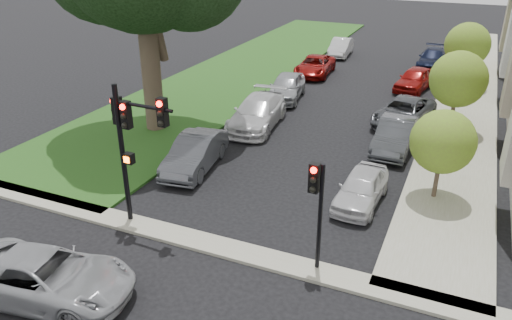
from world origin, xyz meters
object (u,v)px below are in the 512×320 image
at_px(car_parked_9, 341,47).
at_px(car_parked_0, 361,188).
at_px(small_tree_c, 467,45).
at_px(traffic_signal_main, 130,132).
at_px(small_tree_a, 443,142).
at_px(car_parked_5, 195,153).
at_px(car_parked_3, 415,79).
at_px(car_parked_4, 433,59).
at_px(car_parked_1, 395,135).
at_px(car_parked_8, 315,66).
at_px(car_parked_6, 257,112).
at_px(traffic_signal_secondary, 317,198).
at_px(car_parked_7, 286,87).
at_px(small_tree_b, 458,79).
at_px(car_cross_near, 46,277).
at_px(car_parked_2, 404,112).

bearing_deg(car_parked_9, car_parked_0, -77.59).
relative_size(small_tree_c, traffic_signal_main, 0.83).
distance_m(small_tree_a, car_parked_5, 10.28).
distance_m(car_parked_3, car_parked_4, 6.44).
relative_size(car_parked_1, car_parked_9, 1.07).
height_order(small_tree_a, car_parked_8, small_tree_a).
height_order(small_tree_c, car_parked_8, small_tree_c).
bearing_deg(car_parked_9, car_parked_6, -93.64).
bearing_deg(car_parked_9, small_tree_c, -35.16).
height_order(traffic_signal_main, car_parked_4, traffic_signal_main).
bearing_deg(car_parked_3, car_parked_6, -112.69).
distance_m(traffic_signal_main, car_parked_0, 8.92).
bearing_deg(car_parked_3, small_tree_c, 43.10).
xyz_separation_m(traffic_signal_main, traffic_signal_secondary, (6.59, -0.04, -1.01)).
bearing_deg(car_parked_7, small_tree_a, -53.20).
relative_size(car_parked_4, car_parked_6, 0.92).
xyz_separation_m(traffic_signal_main, car_parked_9, (-0.27, 28.76, -2.87)).
height_order(traffic_signal_main, car_parked_3, traffic_signal_main).
distance_m(car_parked_1, car_parked_6, 7.33).
bearing_deg(car_parked_1, car_parked_0, -92.41).
relative_size(traffic_signal_main, car_parked_0, 1.34).
bearing_deg(car_parked_4, car_parked_3, -94.23).
height_order(small_tree_b, car_parked_4, small_tree_b).
relative_size(car_cross_near, car_parked_6, 0.93).
relative_size(small_tree_a, small_tree_b, 0.86).
relative_size(traffic_signal_secondary, car_parked_4, 0.73).
height_order(car_parked_6, car_parked_7, car_parked_6).
xyz_separation_m(small_tree_a, car_parked_6, (-9.63, 4.50, -1.65)).
xyz_separation_m(car_parked_0, car_parked_7, (-7.29, 11.16, 0.14)).
height_order(car_parked_2, car_parked_6, car_parked_6).
relative_size(car_parked_7, car_parked_8, 0.95).
bearing_deg(traffic_signal_main, car_cross_near, -90.55).
bearing_deg(car_parked_0, car_cross_near, -125.70).
height_order(car_parked_1, car_parked_6, car_parked_6).
bearing_deg(car_parked_6, car_parked_2, 20.03).
bearing_deg(car_cross_near, car_parked_4, -22.66).
height_order(car_cross_near, car_parked_4, car_parked_4).
relative_size(car_parked_4, car_parked_8, 1.03).
xyz_separation_m(small_tree_b, car_parked_1, (-2.30, -3.54, -2.10)).
distance_m(traffic_signal_main, car_parked_5, 5.57).
relative_size(car_parked_2, car_parked_4, 0.98).
xyz_separation_m(car_parked_8, car_parked_9, (0.13, 6.71, 0.02)).
xyz_separation_m(car_parked_3, car_parked_9, (-7.07, 7.65, -0.04)).
bearing_deg(traffic_signal_main, small_tree_b, 55.67).
bearing_deg(small_tree_c, car_cross_near, -109.45).
distance_m(small_tree_a, car_parked_9, 24.66).
distance_m(traffic_signal_main, car_parked_3, 22.35).
height_order(traffic_signal_secondary, car_parked_8, traffic_signal_secondary).
bearing_deg(small_tree_c, small_tree_b, -90.00).
bearing_deg(traffic_signal_main, traffic_signal_secondary, -0.36).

